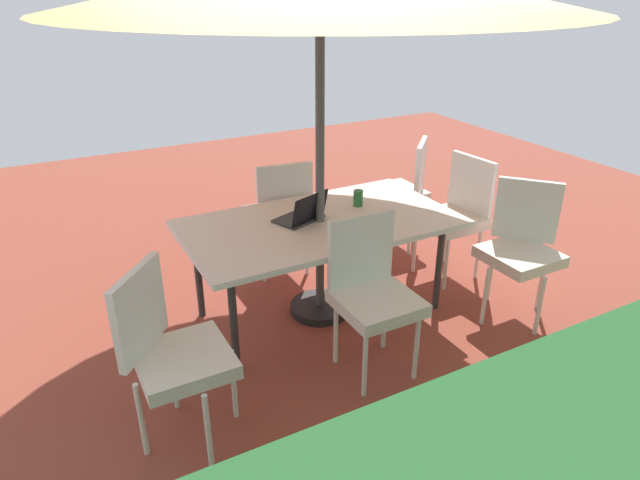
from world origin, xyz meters
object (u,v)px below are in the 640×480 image
object	(u,v)px
laptop	(303,215)
cup	(358,198)
chair_west	(456,211)
chair_northwest	(521,244)
chair_north	(372,289)
chair_south	(280,210)
chair_southwest	(402,187)
chair_northeast	(172,349)
dining_table	(320,227)

from	to	relation	value
laptop	cup	size ratio (longest dim) A/B	3.26
chair_west	chair_northwest	xyz separation A→B (m)	(0.00, 0.69, 0.00)
chair_north	chair_south	distance (m)	1.40
chair_southwest	chair_north	xyz separation A→B (m)	(1.22, 1.38, 0.00)
chair_south	chair_west	bearing A→B (deg)	158.63
chair_south	cup	distance (m)	0.73
laptop	chair_south	bearing A→B (deg)	-121.44
chair_northwest	cup	bearing A→B (deg)	-173.10
chair_northwest	laptop	world-z (taller)	chair_northwest
chair_southwest	chair_west	size ratio (longest dim) A/B	1.00
chair_north	chair_northeast	world-z (taller)	same
chair_south	chair_southwest	bearing A→B (deg)	-173.22
cup	dining_table	bearing A→B (deg)	17.37
chair_north	chair_south	bearing A→B (deg)	90.47
chair_south	cup	size ratio (longest dim) A/B	8.27
chair_southwest	chair_northwest	size ratio (longest dim) A/B	1.00
laptop	cup	world-z (taller)	laptop
chair_south	chair_northeast	size ratio (longest dim) A/B	1.00
chair_west	chair_north	size ratio (longest dim) A/B	1.00
dining_table	chair_west	size ratio (longest dim) A/B	1.91
dining_table	cup	distance (m)	0.41
chair_north	chair_northeast	bearing A→B (deg)	-177.02
laptop	cup	bearing A→B (deg)	166.88
chair_north	chair_southwest	bearing A→B (deg)	50.54
chair_west	chair_northwest	world-z (taller)	same
laptop	cup	distance (m)	0.49
chair_southwest	chair_south	xyz separation A→B (m)	(1.18, -0.02, 0.00)
chair_southwest	cup	world-z (taller)	chair_southwest
chair_southwest	dining_table	bearing A→B (deg)	-15.69
chair_north	chair_northwest	world-z (taller)	same
chair_southwest	laptop	size ratio (longest dim) A/B	2.54
chair_northeast	chair_southwest	bearing A→B (deg)	-19.21
chair_north	chair_south	xyz separation A→B (m)	(-0.03, -1.40, 0.00)
dining_table	chair_west	world-z (taller)	chair_west
chair_southwest	laptop	distance (m)	1.47
laptop	chair_northeast	bearing A→B (deg)	13.59
chair_southwest	chair_northwest	world-z (taller)	same
chair_northwest	chair_southwest	bearing A→B (deg)	141.45
chair_south	chair_northeast	distance (m)	1.90
chair_north	chair_northwest	xyz separation A→B (m)	(-1.26, -0.03, 0.00)
chair_west	chair_northeast	xyz separation A→B (m)	(2.48, 0.74, 0.00)
dining_table	chair_northeast	xyz separation A→B (m)	(1.24, 0.73, -0.13)
dining_table	chair_northwest	size ratio (longest dim) A/B	1.91
cup	chair_north	bearing A→B (deg)	63.93
chair_south	cup	world-z (taller)	chair_south
chair_southwest	chair_north	distance (m)	1.84
chair_north	cup	distance (m)	0.94
chair_northeast	dining_table	bearing A→B (deg)	-18.88
chair_southwest	chair_north	world-z (taller)	same
dining_table	laptop	world-z (taller)	laptop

